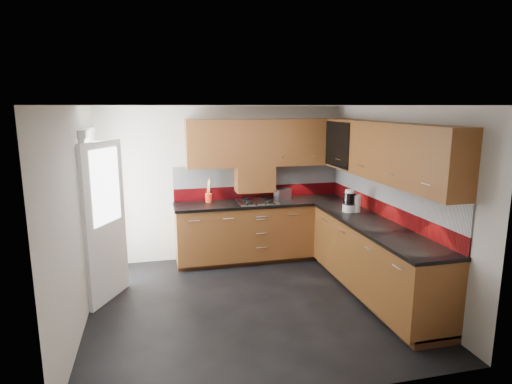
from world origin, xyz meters
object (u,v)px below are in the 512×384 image
object	(u,v)px
utensil_pot	(209,196)
toaster	(283,194)
gas_hob	(257,201)
food_processor	(349,202)

from	to	relation	value
utensil_pot	toaster	size ratio (longest dim) A/B	1.34
gas_hob	utensil_pot	world-z (taller)	utensil_pot
food_processor	utensil_pot	bearing A→B (deg)	149.92
utensil_pot	food_processor	distance (m)	2.12
gas_hob	food_processor	xyz separation A→B (m)	(1.11, -0.88, 0.13)
gas_hob	toaster	bearing A→B (deg)	10.97
utensil_pot	toaster	bearing A→B (deg)	-4.75
utensil_pot	toaster	world-z (taller)	utensil_pot
gas_hob	utensil_pot	size ratio (longest dim) A/B	1.58
utensil_pot	food_processor	world-z (taller)	utensil_pot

